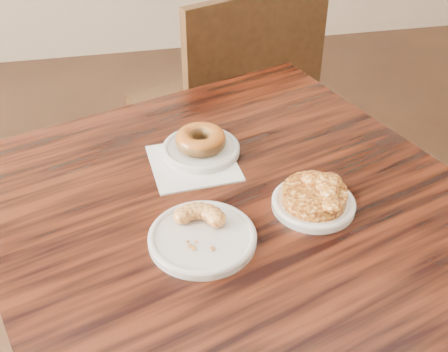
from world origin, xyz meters
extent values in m
cube|color=black|center=(0.02, 0.16, 0.38)|extent=(1.04, 1.04, 0.75)
cube|color=white|center=(-0.03, 0.29, 0.75)|extent=(0.17, 0.17, 0.00)
cylinder|color=silver|center=(-0.01, 0.32, 0.76)|extent=(0.15, 0.15, 0.01)
cylinder|color=silver|center=(-0.05, 0.08, 0.76)|extent=(0.18, 0.18, 0.01)
cylinder|color=white|center=(0.16, 0.13, 0.76)|extent=(0.14, 0.14, 0.01)
torus|color=brown|center=(-0.01, 0.32, 0.78)|extent=(0.10, 0.10, 0.03)
camera|label=1|loc=(-0.14, -0.58, 1.38)|focal=45.00mm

